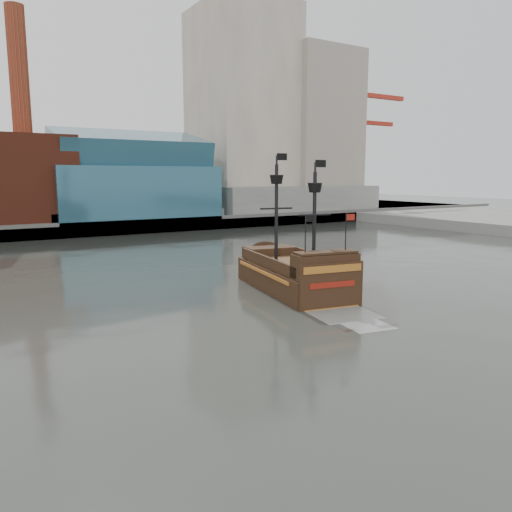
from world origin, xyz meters
TOP-DOWN VIEW (x-y plane):
  - ground at (0.00, 0.00)m, footprint 400.00×400.00m
  - promenade_far at (0.00, 92.00)m, footprint 220.00×60.00m
  - seawall at (0.00, 62.50)m, footprint 220.00×1.00m
  - skyline at (5.21, 84.56)m, footprint 149.00×45.00m
  - crane_a at (78.63, 82.00)m, footprint 22.50×4.00m
  - crane_b at (88.23, 92.00)m, footprint 19.10×4.00m
  - pirate_ship at (5.79, 11.35)m, footprint 8.10×18.13m

SIDE VIEW (x-z plane):
  - ground at x=0.00m, z-range 0.00..0.00m
  - promenade_far at x=0.00m, z-range 0.00..2.00m
  - pirate_ship at x=5.79m, z-range -5.36..7.74m
  - seawall at x=0.00m, z-range 0.00..2.60m
  - crane_b at x=88.23m, z-range 2.45..28.70m
  - crane_a at x=78.63m, z-range 2.99..35.24m
  - skyline at x=5.21m, z-range -6.45..55.55m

